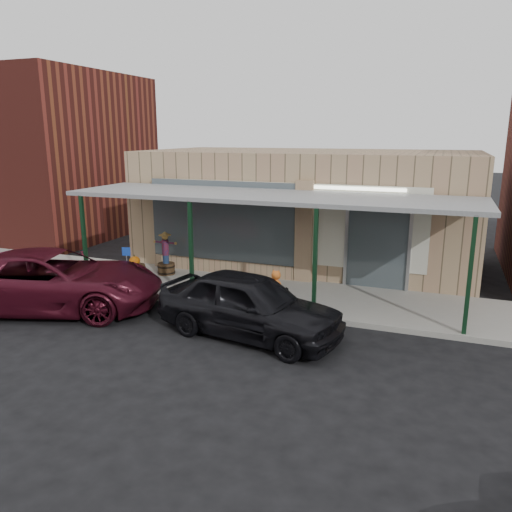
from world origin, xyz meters
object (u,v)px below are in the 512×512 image
at_px(barrel_scarecrow, 166,260).
at_px(car_maroon, 52,280).
at_px(handicap_sign, 127,262).
at_px(parked_sedan, 249,305).
at_px(barrel_pumpkin, 135,270).

xyz_separation_m(barrel_scarecrow, car_maroon, (-1.37, -3.80, 0.19)).
distance_m(handicap_sign, parked_sedan, 5.20).
bearing_deg(barrel_scarecrow, barrel_pumpkin, -124.07).
height_order(barrel_scarecrow, parked_sedan, barrel_scarecrow).
distance_m(barrel_pumpkin, handicap_sign, 1.13).
bearing_deg(parked_sedan, handicap_sign, 78.65).
bearing_deg(barrel_pumpkin, barrel_scarecrow, 47.33).
relative_size(handicap_sign, car_maroon, 0.21).
bearing_deg(parked_sedan, car_maroon, 102.02).
distance_m(barrel_scarecrow, car_maroon, 4.04).
relative_size(barrel_scarecrow, parked_sedan, 0.30).
bearing_deg(parked_sedan, barrel_pumpkin, 71.54).
distance_m(parked_sedan, car_maroon, 5.84).
height_order(barrel_pumpkin, handicap_sign, handicap_sign).
relative_size(barrel_scarecrow, handicap_sign, 1.17).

